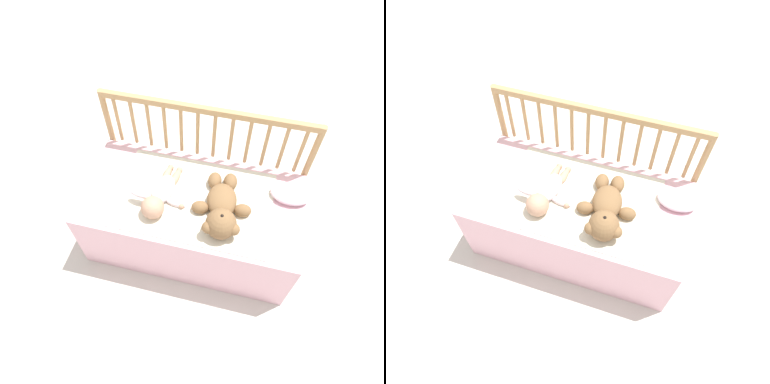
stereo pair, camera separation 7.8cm
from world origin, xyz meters
The scene contains 7 objects.
ground_plane centered at (0.00, 0.00, 0.00)m, with size 12.00×12.00×0.00m, color silver.
crib_mattress centered at (0.00, 0.00, 0.24)m, with size 1.22×0.61×0.48m.
crib_rail centered at (0.00, 0.33, 0.60)m, with size 1.22×0.04×0.84m.
blanket centered at (0.02, -0.01, 0.48)m, with size 0.84×0.54×0.01m.
teddy_bear centered at (0.17, -0.07, 0.54)m, with size 0.32×0.43×0.16m.
baby centered at (-0.16, -0.06, 0.53)m, with size 0.31×0.39×0.12m.
small_pillow centered at (0.52, 0.13, 0.51)m, with size 0.22×0.15×0.06m.
Camera 1 is at (0.25, -1.02, 2.03)m, focal length 32.00 mm.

